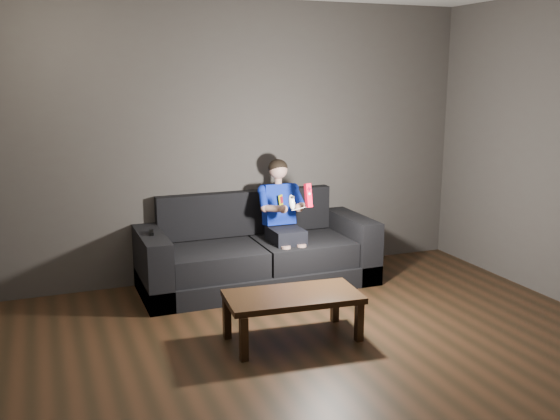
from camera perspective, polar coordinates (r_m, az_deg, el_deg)
name	(u,v)px	position (r m, az deg, el deg)	size (l,w,h in m)	color
floor	(345,385)	(4.27, 5.95, -15.63)	(5.00, 5.00, 0.00)	black
back_wall	(230,142)	(6.13, -4.58, 6.23)	(5.00, 0.04, 2.70)	#403B38
sofa	(256,255)	(6.05, -2.25, -4.16)	(2.23, 0.96, 0.86)	black
child	(282,210)	(5.97, 0.22, -0.04)	(0.44, 0.54, 1.09)	black
wii_remote_red	(308,195)	(5.58, 2.61, 1.35)	(0.06, 0.09, 0.22)	red
nunchuk_white	(292,202)	(5.53, 1.09, 0.71)	(0.07, 0.10, 0.15)	silver
wii_remote_black	(151,233)	(5.64, -11.69, -2.03)	(0.05, 0.15, 0.03)	black
coffee_table	(293,300)	(4.78, 1.18, -8.23)	(1.05, 0.59, 0.37)	black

